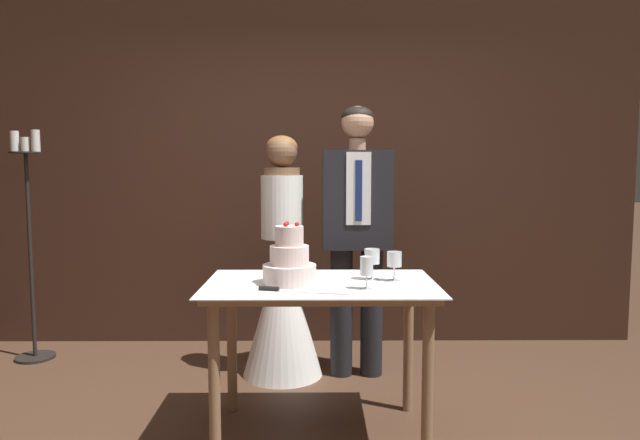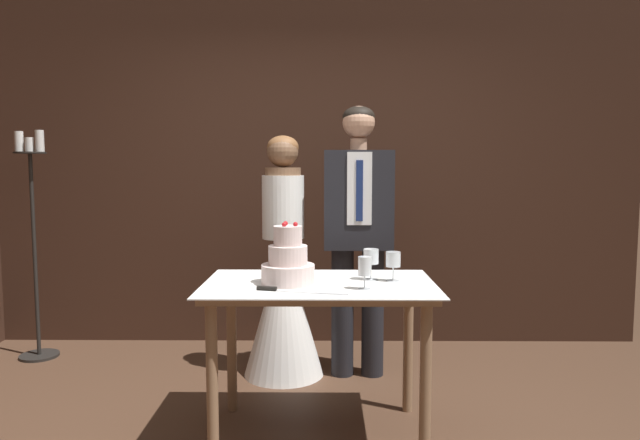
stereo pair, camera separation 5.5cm
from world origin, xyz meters
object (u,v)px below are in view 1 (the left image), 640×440
at_px(cake_knife, 286,290).
at_px(wine_glass_far, 394,260).
at_px(tiered_cake, 289,263).
at_px(wine_glass_near, 372,258).
at_px(wine_glass_middle, 367,268).
at_px(bride, 282,288).
at_px(cake_table, 321,304).
at_px(candle_stand, 30,243).
at_px(groom, 357,224).

xyz_separation_m(cake_knife, wine_glass_far, (0.55, 0.26, 0.10)).
bearing_deg(cake_knife, tiered_cake, 102.01).
bearing_deg(cake_knife, wine_glass_near, 47.30).
bearing_deg(wine_glass_middle, cake_knife, -172.13).
xyz_separation_m(wine_glass_near, bride, (-0.52, 0.79, -0.33)).
distance_m(tiered_cake, wine_glass_far, 0.55).
bearing_deg(tiered_cake, wine_glass_near, 13.65).
bearing_deg(cake_table, wine_glass_near, 15.80).
xyz_separation_m(tiered_cake, bride, (-0.09, 0.89, -0.33)).
distance_m(cake_table, wine_glass_middle, 0.35).
xyz_separation_m(wine_glass_middle, candle_stand, (-2.33, 1.36, -0.06)).
bearing_deg(groom, cake_table, -106.13).
bearing_deg(wine_glass_middle, tiered_cake, 161.37).
bearing_deg(bride, cake_table, -73.88).
bearing_deg(wine_glass_far, cake_knife, -155.31).
relative_size(tiered_cake, candle_stand, 0.19).
distance_m(cake_table, tiered_cake, 0.28).
distance_m(bride, candle_stand, 1.90).
relative_size(wine_glass_far, bride, 0.10).
height_order(cake_table, wine_glass_middle, wine_glass_middle).
height_order(wine_glass_middle, bride, bride).
height_order(tiered_cake, cake_knife, tiered_cake).
xyz_separation_m(cake_table, tiered_cake, (-0.16, -0.03, 0.22)).
bearing_deg(cake_knife, groom, 82.86).
distance_m(cake_table, candle_stand, 2.43).
bearing_deg(tiered_cake, cake_table, 9.90).
distance_m(cake_knife, wine_glass_near, 0.54).
xyz_separation_m(wine_glass_far, bride, (-0.64, 0.82, -0.33)).
height_order(tiered_cake, wine_glass_far, tiered_cake).
distance_m(tiered_cake, cake_knife, 0.21).
bearing_deg(cake_knife, candle_stand, 157.85).
bearing_deg(candle_stand, wine_glass_near, -25.36).
distance_m(cake_table, cake_knife, 0.30).
xyz_separation_m(wine_glass_middle, bride, (-0.47, 1.02, -0.32)).
relative_size(tiered_cake, wine_glass_far, 2.05).
relative_size(groom, candle_stand, 1.08).
xyz_separation_m(wine_glass_near, groom, (-0.02, 0.79, 0.10)).
distance_m(cake_table, wine_glass_far, 0.45).
bearing_deg(tiered_cake, cake_knife, -92.03).
height_order(wine_glass_middle, candle_stand, candle_stand).
xyz_separation_m(tiered_cake, candle_stand, (-1.94, 1.23, -0.06)).
relative_size(wine_glass_middle, wine_glass_far, 1.04).
bearing_deg(wine_glass_far, groom, 99.49).
bearing_deg(wine_glass_middle, bride, 114.86).
bearing_deg(wine_glass_far, wine_glass_middle, -129.13).
xyz_separation_m(wine_glass_near, candle_stand, (-2.38, 1.13, -0.07)).
bearing_deg(bride, cake_knife, -85.59).
relative_size(wine_glass_middle, bride, 0.10).
distance_m(groom, candle_stand, 2.38).
xyz_separation_m(cake_knife, candle_stand, (-1.94, 1.42, 0.04)).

